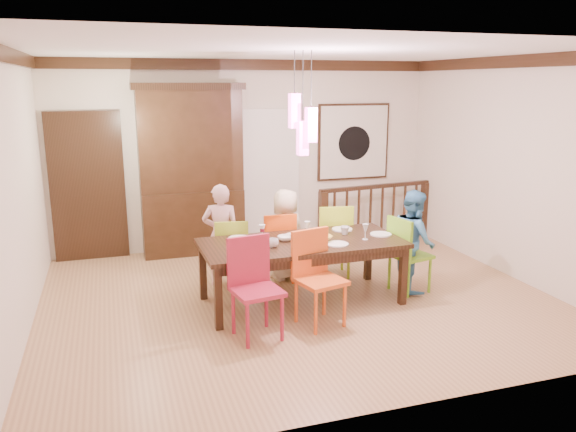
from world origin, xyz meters
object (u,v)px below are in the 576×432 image
object	(u,v)px
china_hutch	(191,170)
person_end_right	(413,240)
person_far_mid	(286,234)
chair_far_left	(232,248)
dining_table	(302,247)
chair_end_right	(411,249)
balustrade	(376,212)
person_far_left	(221,235)

from	to	relation	value
china_hutch	person_end_right	world-z (taller)	china_hutch
person_far_mid	chair_far_left	bearing A→B (deg)	-8.35
person_far_mid	person_end_right	xyz separation A→B (m)	(1.39, -0.88, 0.03)
dining_table	chair_end_right	size ratio (longest dim) A/B	2.48
balustrade	chair_end_right	bearing A→B (deg)	-112.41
china_hutch	balustrade	world-z (taller)	china_hutch
dining_table	chair_end_right	distance (m)	1.41
dining_table	person_end_right	xyz separation A→B (m)	(1.46, -0.03, -0.04)
chair_end_right	person_end_right	size ratio (longest dim) A/B	0.75
dining_table	chair_far_left	xyz separation A→B (m)	(-0.69, 0.73, -0.16)
dining_table	balustrade	world-z (taller)	balustrade
china_hutch	dining_table	bearing A→B (deg)	-69.04
dining_table	person_far_left	xyz separation A→B (m)	(-0.79, 0.86, -0.01)
china_hutch	person_end_right	bearing A→B (deg)	-45.64
china_hutch	person_far_left	size ratio (longest dim) A/B	1.93
dining_table	person_far_mid	size ratio (longest dim) A/B	1.96
chair_end_right	chair_far_left	bearing A→B (deg)	56.52
dining_table	person_far_left	world-z (taller)	person_far_left
chair_far_left	balustrade	distance (m)	2.99
person_far_left	person_end_right	world-z (taller)	person_far_left
person_far_left	person_far_mid	xyz separation A→B (m)	(0.86, -0.01, -0.06)
china_hutch	chair_end_right	bearing A→B (deg)	-46.88
chair_end_right	balustrade	distance (m)	2.22
person_far_left	china_hutch	bearing A→B (deg)	-66.08
chair_end_right	balustrade	world-z (taller)	balustrade
dining_table	chair_far_left	world-z (taller)	chair_far_left
chair_far_left	china_hutch	distance (m)	1.85
chair_end_right	china_hutch	distance (m)	3.48
chair_end_right	person_far_mid	world-z (taller)	person_far_mid
balustrade	chair_far_left	bearing A→B (deg)	-160.53
dining_table	person_far_mid	world-z (taller)	person_far_mid
chair_far_left	person_end_right	world-z (taller)	person_end_right
person_end_right	person_far_left	bearing A→B (deg)	78.07
chair_far_left	balustrade	bearing A→B (deg)	-142.42
dining_table	china_hutch	size ratio (longest dim) A/B	0.93
china_hutch	person_far_mid	world-z (taller)	china_hutch
person_end_right	china_hutch	bearing A→B (deg)	54.09
china_hutch	balustrade	xyz separation A→B (m)	(2.92, -0.35, -0.78)
balustrade	china_hutch	bearing A→B (deg)	166.34
dining_table	person_far_mid	xyz separation A→B (m)	(0.07, 0.85, -0.07)
chair_far_left	person_far_left	xyz separation A→B (m)	(-0.10, 0.13, 0.14)
chair_far_left	chair_end_right	bearing A→B (deg)	170.08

